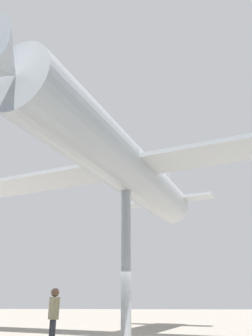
# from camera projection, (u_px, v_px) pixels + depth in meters

# --- Properties ---
(support_pylon_central) EXTENTS (0.41, 0.41, 5.88)m
(support_pylon_central) POSITION_uv_depth(u_px,v_px,m) (126.00, 260.00, 13.26)
(support_pylon_central) COLOR #999EA3
(support_pylon_central) RESTS_ON ground_plane
(suspended_airplane) EXTENTS (17.04, 15.69, 3.22)m
(suspended_airplane) POSITION_uv_depth(u_px,v_px,m) (123.00, 166.00, 14.50)
(suspended_airplane) COLOR #B2B7BC
(suspended_airplane) RESTS_ON support_pylon_central
(visitor_person) EXTENTS (0.41, 0.45, 1.83)m
(visitor_person) POSITION_uv_depth(u_px,v_px,m) (54.00, 313.00, 10.60)
(visitor_person) COLOR #383842
(visitor_person) RESTS_ON ground_plane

